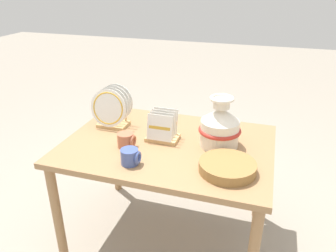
# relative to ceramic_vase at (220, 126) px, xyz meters

# --- Properties ---
(ground_plane) EXTENTS (14.00, 14.00, 0.00)m
(ground_plane) POSITION_rel_ceramic_vase_xyz_m (-0.29, -0.06, -0.85)
(ground_plane) COLOR gray
(display_table) EXTENTS (1.23, 0.89, 0.72)m
(display_table) POSITION_rel_ceramic_vase_xyz_m (-0.29, -0.06, -0.21)
(display_table) COLOR #9E754C
(display_table) RESTS_ON ground_plane
(ceramic_vase) EXTENTS (0.25, 0.25, 0.30)m
(ceramic_vase) POSITION_rel_ceramic_vase_xyz_m (0.00, 0.00, 0.00)
(ceramic_vase) COLOR silver
(ceramic_vase) RESTS_ON display_table
(dish_rack_round_plates) EXTENTS (0.24, 0.17, 0.27)m
(dish_rack_round_plates) POSITION_rel_ceramic_vase_xyz_m (-0.71, 0.05, -0.01)
(dish_rack_round_plates) COLOR tan
(dish_rack_round_plates) RESTS_ON display_table
(dish_rack_square_plates) EXTENTS (0.19, 0.15, 0.18)m
(dish_rack_square_plates) POSITION_rel_ceramic_vase_xyz_m (-0.34, -0.03, -0.06)
(dish_rack_square_plates) COLOR tan
(dish_rack_square_plates) RESTS_ON display_table
(wicker_charger_stack) EXTENTS (0.29, 0.29, 0.05)m
(wicker_charger_stack) POSITION_rel_ceramic_vase_xyz_m (0.09, -0.27, -0.10)
(wicker_charger_stack) COLOR olive
(wicker_charger_stack) RESTS_ON display_table
(mug_cobalt_glaze) EXTENTS (0.10, 0.10, 0.08)m
(mug_cobalt_glaze) POSITION_rel_ceramic_vase_xyz_m (-0.41, -0.35, -0.08)
(mug_cobalt_glaze) COLOR #42569E
(mug_cobalt_glaze) RESTS_ON display_table
(mug_terracotta_glaze) EXTENTS (0.10, 0.10, 0.08)m
(mug_terracotta_glaze) POSITION_rel_ceramic_vase_xyz_m (-0.51, -0.18, -0.08)
(mug_terracotta_glaze) COLOR #B76647
(mug_terracotta_glaze) RESTS_ON display_table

